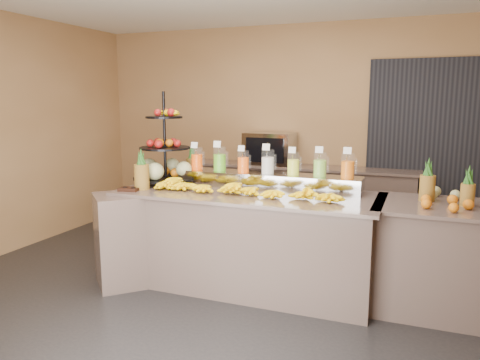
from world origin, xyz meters
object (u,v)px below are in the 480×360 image
Objects in this scene: banana_heap at (241,188)px; fruit_stand at (169,160)px; pitcher_tray at (268,181)px; right_fruit_pile at (444,197)px; oven_warmer at (270,149)px; condiment_caddy at (129,189)px.

fruit_stand reaches higher than banana_heap.
banana_heap is (-0.14, -0.37, -0.02)m from pitcher_tray.
pitcher_tray is 4.31× the size of right_fruit_pile.
pitcher_tray is at bearing 16.05° from fruit_stand.
fruit_stand is 1.85m from oven_warmer.
right_fruit_pile is at bearing -7.12° from pitcher_tray.
oven_warmer is (0.70, 2.28, 0.20)m from condiment_caddy.
banana_heap is at bearing -174.59° from right_fruit_pile.
banana_heap is 4.34× the size of right_fruit_pile.
condiment_caddy is 0.44× the size of right_fruit_pile.
right_fruit_pile is (2.82, 0.41, 0.06)m from condiment_caddy.
right_fruit_pile is at bearing 8.34° from fruit_stand.
fruit_stand is at bearing 163.87° from banana_heap.
right_fruit_pile is at bearing -40.01° from oven_warmer.
fruit_stand is at bearing 72.99° from condiment_caddy.
right_fruit_pile reaches higher than banana_heap.
banana_heap is at bearing -5.68° from fruit_stand.
fruit_stand is 2.23× the size of right_fruit_pile.
banana_heap is at bearing -111.05° from pitcher_tray.
right_fruit_pile is (1.75, 0.17, 0.01)m from banana_heap.
fruit_stand is (-1.05, -0.10, 0.17)m from pitcher_tray.
banana_heap reaches higher than pitcher_tray.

